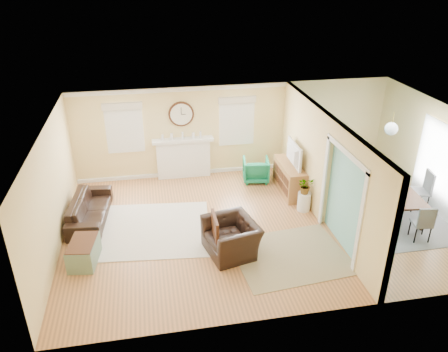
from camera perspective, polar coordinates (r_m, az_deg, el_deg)
The scene contains 29 objects.
floor at distance 10.47m, azimuth 4.64°, elevation -6.26°, with size 9.00×9.00×0.00m, color #905E3B.
wall_back at distance 12.51m, azimuth 1.38°, elevation 6.14°, with size 9.00×0.02×2.60m, color #EEC97B.
wall_front at distance 7.40m, azimuth 10.95°, elevation -10.06°, with size 9.00×0.02×2.60m, color #EEC97B.
wall_left at distance 9.75m, azimuth -21.58°, elevation -2.00°, with size 0.02×6.00×2.60m, color #EEC97B.
wall_right at distance 11.77m, azimuth 26.60°, elevation 1.87°, with size 0.02×6.00×2.60m, color #EEC97B.
ceiling at distance 9.33m, azimuth 5.22°, elevation 7.31°, with size 9.00×6.00×0.02m, color white.
partition at distance 10.51m, azimuth 12.51°, elevation 1.74°, with size 0.17×6.00×2.60m.
fireplace at distance 12.46m, azimuth -5.32°, elevation 2.46°, with size 1.70×0.30×1.17m.
wall_clock at distance 12.09m, azimuth -5.61°, elevation 8.05°, with size 0.70×0.07×0.70m.
window_left at distance 12.12m, azimuth -12.92°, elevation 6.59°, with size 1.05×0.13×1.42m.
window_right at distance 12.35m, azimuth 1.67°, elevation 7.63°, with size 1.05×0.13×1.42m.
french_doors at distance 11.82m, azimuth 26.22°, elevation 0.98°, with size 0.06×1.70×2.20m.
pendant at distance 10.63m, azimuth 21.00°, elevation 5.78°, with size 0.30×0.30×0.55m.
rug_cream at distance 10.37m, azimuth -9.58°, elevation -6.87°, with size 2.71×2.35×0.01m, color beige.
rug_jute at distance 9.51m, azimuth 8.68°, elevation -10.25°, with size 2.31×1.89×0.01m, color tan.
rug_grey at distance 11.62m, azimuth 20.80°, elevation -4.46°, with size 2.54×3.17×0.01m, color slate.
sofa at distance 10.94m, azimuth -17.12°, elevation -4.13°, with size 2.00×0.78×0.58m, color black.
eames_chair at distance 9.32m, azimuth 0.96°, elevation -8.01°, with size 1.13×0.99×0.73m, color black.
green_chair at distance 12.32m, azimuth 4.18°, elevation 0.82°, with size 0.70×0.72×0.66m, color #046349.
trunk at distance 9.55m, azimuth -17.84°, elevation -9.44°, with size 0.63×0.92×0.49m.
credenza at distance 11.78m, azimuth 8.52°, elevation -0.27°, with size 0.49×1.45×0.80m.
tv at distance 11.48m, azimuth 8.67°, elevation 2.87°, with size 1.06×0.14×0.61m, color black.
garden_stool at distance 11.05m, azimuth 10.40°, elevation -3.30°, with size 0.33×0.33×0.48m, color white.
potted_plant at distance 10.83m, azimuth 10.60°, elevation -1.21°, with size 0.39×0.33×0.43m, color #337F33.
dining_table at distance 11.47m, azimuth 21.05°, elevation -3.10°, with size 1.84×1.03×0.65m, color #4A2511.
dining_chair_n at distance 12.19m, azimuth 18.53°, elevation 0.59°, with size 0.57×0.57×1.03m.
dining_chair_s at distance 10.58m, azimuth 24.48°, elevation -5.18°, with size 0.45×0.45×0.88m.
dining_chair_w at distance 11.12m, azimuth 18.64°, elevation -2.58°, with size 0.40×0.40×0.86m.
dining_chair_e at distance 11.78m, azimuth 24.22°, elevation -1.36°, with size 0.53×0.53×1.03m.
Camera 1 is at (-2.41, -8.48, 5.64)m, focal length 35.00 mm.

